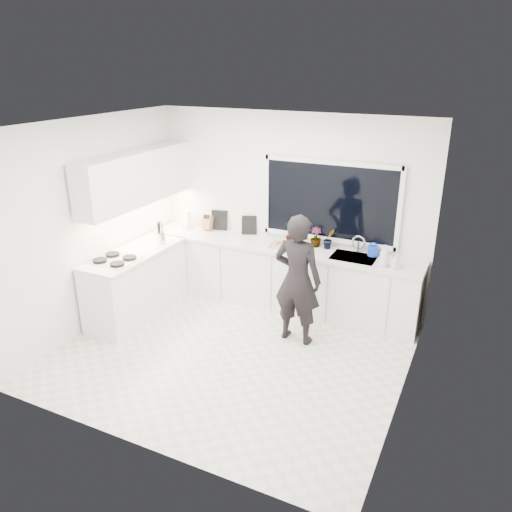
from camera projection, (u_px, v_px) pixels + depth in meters
The scene contains 25 objects.
floor at pixel (232, 354), 6.07m from camera, with size 4.00×3.50×0.02m, color beige.
wall_back at pixel (289, 210), 7.05m from camera, with size 4.00×0.02×2.70m, color white.
wall_left at pixel (92, 225), 6.38m from camera, with size 0.02×3.50×2.70m, color white.
wall_right at pixel (415, 281), 4.76m from camera, with size 0.02×3.50×2.70m, color white.
ceiling at pixel (227, 124), 5.08m from camera, with size 4.00×3.50×0.02m, color white.
window at pixel (330, 201), 6.71m from camera, with size 1.80×0.02×1.00m, color black.
base_cabinets_back at pixel (279, 277), 7.12m from camera, with size 3.92×0.58×0.88m, color white.
base_cabinets_left at pixel (137, 284), 6.87m from camera, with size 0.58×1.60×0.88m, color white.
countertop_back at pixel (280, 247), 6.95m from camera, with size 3.94×0.62×0.04m, color silver.
countertop_left at pixel (134, 253), 6.70m from camera, with size 0.62×1.60×0.04m, color silver.
upper_cabinets at pixel (137, 178), 6.70m from camera, with size 0.34×2.10×0.70m, color white.
sink at pixel (353, 261), 6.54m from camera, with size 0.58×0.42×0.14m, color silver.
faucet at pixel (358, 244), 6.65m from camera, with size 0.03×0.03×0.22m, color silver.
stovetop at pixel (115, 259), 6.41m from camera, with size 0.56×0.48×0.03m, color black.
person at pixel (297, 280), 6.07m from camera, with size 0.61×0.40×1.66m, color black.
pizza_tray at pixel (287, 246), 6.87m from camera, with size 0.45×0.33×0.03m, color #B8B8BD.
pizza at pixel (287, 245), 6.86m from camera, with size 0.41×0.29×0.01m, color red.
watering_can at pixel (373, 251), 6.55m from camera, with size 0.14×0.14×0.13m, color #1440BC.
paper_towel_roll at pixel (187, 220), 7.62m from camera, with size 0.11×0.11×0.26m, color white.
knife_block at pixel (208, 223), 7.53m from camera, with size 0.13×0.10×0.22m, color brown.
utensil_crock at pixel (161, 238), 6.99m from camera, with size 0.13×0.13×0.16m, color silver.
picture_frame_large at pixel (249, 225), 7.34m from camera, with size 0.22×0.02×0.28m, color black.
picture_frame_small at pixel (219, 220), 7.54m from camera, with size 0.25×0.02×0.30m, color black.
herb_plants at pixel (313, 237), 6.86m from camera, with size 0.75×0.21×0.28m.
soap_bottles at pixel (388, 258), 6.16m from camera, with size 0.27×0.13×0.28m.
Camera 1 is at (2.52, -4.57, 3.31)m, focal length 35.00 mm.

